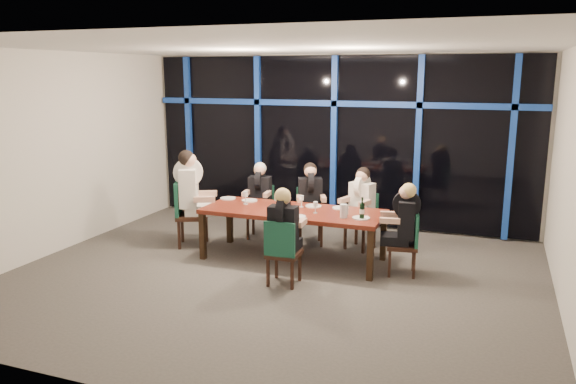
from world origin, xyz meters
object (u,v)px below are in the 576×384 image
Objects in this scene: chair_far_left at (261,209)px; chair_near_mid at (282,249)px; chair_end_left at (186,210)px; diner_far_right at (361,196)px; dining_table at (293,214)px; diner_far_left at (260,189)px; chair_far_mid at (310,213)px; chair_far_right at (363,217)px; chair_end_right at (408,240)px; wine_bottle at (362,211)px; diner_near_mid at (284,222)px; diner_far_mid at (310,192)px; diner_end_left at (191,184)px; diner_end_right at (404,215)px; water_pitcher at (344,211)px.

chair_far_left is 2.25m from chair_near_mid.
chair_end_left is 1.22× the size of diner_far_right.
diner_far_left reaches higher than dining_table.
diner_far_left reaches higher than chair_far_left.
chair_near_mid is at bearing -105.31° from chair_far_mid.
chair_end_left is (-1.79, 0.05, -0.10)m from dining_table.
chair_far_right reaches higher than chair_end_right.
diner_near_mid is at bearing -137.02° from wine_bottle.
chair_far_mid is at bearing -5.78° from diner_far_left.
chair_far_mid is at bearing -128.17° from chair_end_right.
diner_far_mid is (0.03, -0.07, 0.36)m from chair_far_mid.
wine_bottle is at bearing -9.74° from dining_table.
chair_end_left is at bearing -145.02° from diner_far_right.
diner_far_mid is (0.89, -0.04, 0.03)m from diner_far_left.
diner_end_left reaches higher than diner_end_right.
wine_bottle reaches higher than chair_near_mid.
diner_far_right is at bearing -109.05° from chair_near_mid.
chair_near_mid is 1.71m from diner_end_right.
diner_far_right reaches higher than chair_far_right.
diner_end_left is at bearing -101.93° from chair_end_right.
chair_end_left is (-1.76, -0.83, 0.08)m from chair_far_mid.
diner_end_left is at bearing -145.25° from diner_far_right.
chair_end_right is at bearing -115.92° from diner_end_left.
dining_table is 1.08m from wine_bottle.
diner_far_right is 1.01× the size of diner_end_right.
chair_near_mid is (-0.59, -1.94, 0.00)m from chair_far_right.
chair_near_mid is 1.88m from diner_far_mid.
chair_far_right is 1.27m from chair_end_right.
chair_far_left is 1.01× the size of diner_near_mid.
chair_near_mid is at bearing -88.98° from chair_far_right.
diner_far_mid is 1.02× the size of diner_near_mid.
chair_far_mid is 1.05× the size of diner_near_mid.
water_pitcher is at bearing -72.99° from chair_far_right.
wine_bottle is (1.06, -0.99, 0.01)m from diner_far_mid.
diner_far_mid reaches higher than dining_table.
chair_far_left is at bearing 90.00° from diner_far_left.
chair_far_right is at bearing -151.17° from diner_end_right.
chair_far_right is at bearing -95.66° from diner_end_left.
diner_near_mid is (0.26, -1.83, 0.34)m from chair_far_mid.
diner_end_right is (2.48, -0.90, 0.00)m from diner_far_left.
wine_bottle is at bearing -67.46° from chair_far_mid.
diner_far_right is at bearing -25.41° from chair_far_mid.
water_pitcher is at bearing -40.61° from chair_far_left.
chair_far_right is (0.85, 0.04, -0.01)m from chair_far_mid.
chair_far_right is at bearing 48.27° from dining_table.
chair_far_mid is (0.87, -0.04, 0.02)m from chair_far_left.
diner_far_right is at bearing -96.74° from chair_end_left.
water_pitcher is (-0.86, -0.15, 0.36)m from chair_end_right.
water_pitcher is at bearing -12.85° from dining_table.
chair_end_right is 2.84× the size of wine_bottle.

